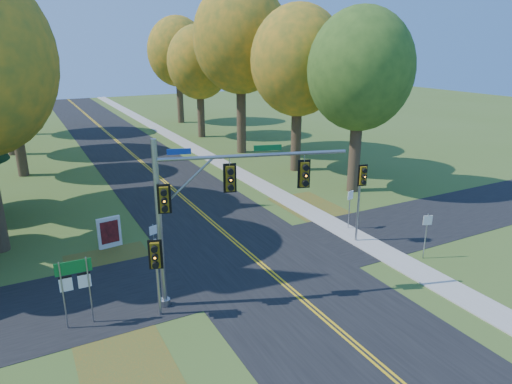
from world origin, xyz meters
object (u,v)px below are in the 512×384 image
east_signal_pole (362,184)px  info_kiosk (109,232)px  traffic_mast (208,200)px  route_sign_cluster (75,279)px

east_signal_pole → info_kiosk: bearing=169.6°
traffic_mast → east_signal_pole: 9.51m
east_signal_pole → info_kiosk: 13.42m
traffic_mast → info_kiosk: (-2.64, 7.43, -3.64)m
east_signal_pole → info_kiosk: size_ratio=2.61×
traffic_mast → route_sign_cluster: traffic_mast is taller
traffic_mast → east_signal_pole: (9.27, 1.77, -1.16)m
east_signal_pole → info_kiosk: east_signal_pole is taller
traffic_mast → route_sign_cluster: bearing=-171.9°
east_signal_pole → route_sign_cluster: (-14.32, -1.01, -1.35)m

